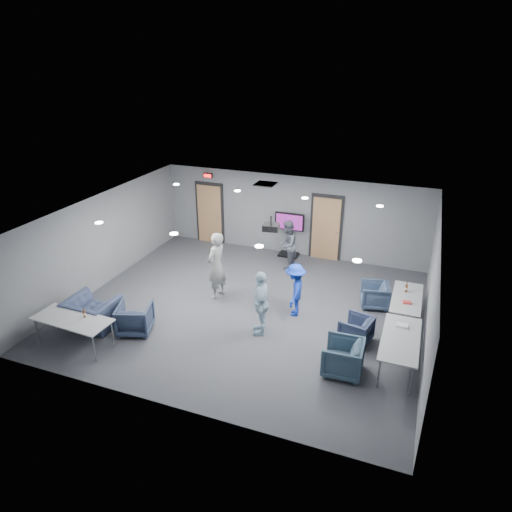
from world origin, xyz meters
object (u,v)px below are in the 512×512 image
(chair_front_a, at_px, (135,318))
(projector, at_px, (271,227))
(person_b, at_px, (287,244))
(chair_right_b, at_px, (356,330))
(chair_right_c, at_px, (343,357))
(tv_stand, at_px, (289,232))
(person_c, at_px, (261,303))
(table_front_left, at_px, (72,320))
(chair_right_a, at_px, (375,295))
(table_right_b, at_px, (401,340))
(chair_front_b, at_px, (92,313))
(bottle_front, at_px, (84,314))
(table_right_a, at_px, (407,299))
(person_a, at_px, (216,266))
(bottle_right, at_px, (406,288))
(person_d, at_px, (295,290))

(chair_front_a, height_order, projector, projector)
(person_b, xyz_separation_m, chair_right_b, (2.74, -3.36, -0.46))
(chair_right_c, distance_m, tv_stand, 6.25)
(person_c, relative_size, table_front_left, 0.87)
(chair_right_a, xyz_separation_m, table_right_b, (0.82, -2.46, 0.35))
(chair_front_b, distance_m, bottle_front, 0.87)
(table_front_left, bearing_deg, chair_front_b, 103.11)
(table_right_a, bearing_deg, table_front_left, 117.79)
(table_front_left, height_order, projector, projector)
(projector, bearing_deg, table_front_left, -149.18)
(table_front_left, distance_m, bottle_front, 0.31)
(person_b, bearing_deg, person_c, 7.82)
(person_a, xyz_separation_m, person_b, (1.26, 2.54, -0.18))
(chair_right_c, xyz_separation_m, table_right_a, (1.10, 2.54, 0.30))
(person_a, height_order, chair_right_c, person_a)
(person_a, relative_size, person_c, 1.16)
(person_c, relative_size, tv_stand, 1.10)
(person_b, xyz_separation_m, person_c, (0.50, -3.79, 0.04))
(person_b, bearing_deg, table_right_a, 61.27)
(person_b, distance_m, chair_front_b, 6.16)
(person_b, xyz_separation_m, tv_stand, (-0.21, 0.89, 0.07))
(chair_right_a, height_order, table_front_left, table_front_left)
(projector, bearing_deg, person_c, -91.95)
(bottle_right, bearing_deg, bottle_front, -150.49)
(chair_front_b, bearing_deg, tv_stand, -118.62)
(chair_front_a, distance_m, table_right_b, 6.24)
(chair_front_b, xyz_separation_m, table_front_left, (0.15, -0.82, 0.30))
(person_c, xyz_separation_m, chair_right_a, (2.44, 2.26, -0.49))
(person_c, height_order, bottle_front, person_c)
(chair_right_a, height_order, chair_right_b, chair_right_a)
(chair_front_b, bearing_deg, person_d, -152.20)
(person_d, height_order, table_right_a, person_d)
(person_c, relative_size, chair_right_a, 2.23)
(person_d, bearing_deg, table_right_a, 93.83)
(chair_right_a, relative_size, table_right_b, 0.39)
(chair_front_a, distance_m, chair_front_b, 1.13)
(person_b, distance_m, chair_front_a, 5.43)
(table_front_left, xyz_separation_m, tv_stand, (3.16, 6.75, 0.17))
(projector, bearing_deg, person_a, 162.72)
(chair_front_a, bearing_deg, bottle_front, 29.36)
(chair_right_c, bearing_deg, table_front_left, -80.56)
(person_c, bearing_deg, person_a, -144.09)
(chair_right_a, distance_m, bottle_right, 0.96)
(chair_right_a, bearing_deg, person_c, -59.32)
(person_b, distance_m, chair_right_a, 3.35)
(person_c, distance_m, bottle_right, 3.78)
(projector, bearing_deg, bottle_right, 8.51)
(person_c, distance_m, tv_stand, 4.74)
(person_a, relative_size, chair_front_b, 1.62)
(person_d, bearing_deg, bottle_front, -62.95)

